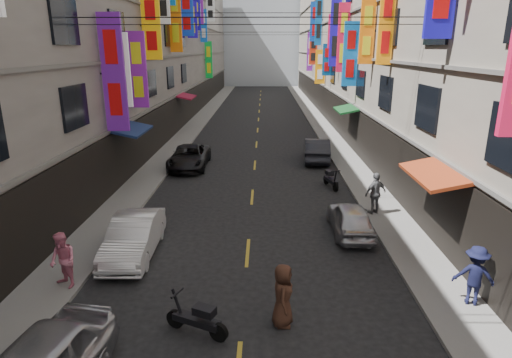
{
  "coord_description": "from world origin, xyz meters",
  "views": [
    {
      "loc": [
        0.56,
        4.08,
        7.03
      ],
      "look_at": [
        0.39,
        13.09,
        4.27
      ],
      "focal_mm": 30.0,
      "sensor_mm": 36.0,
      "label": 1
    }
  ],
  "objects_px": {
    "car_left_mid": "(134,237)",
    "car_right_far": "(317,150)",
    "pedestrian_rfar": "(375,193)",
    "pedestrian_crossing": "(283,295)",
    "pedestrian_rnear": "(475,275)",
    "car_left_far": "(189,157)",
    "scooter_crossing": "(197,319)",
    "scooter_far_right": "(331,179)",
    "pedestrian_lfar": "(63,261)",
    "car_right_mid": "(350,218)"
  },
  "relations": [
    {
      "from": "scooter_crossing",
      "to": "car_left_far",
      "type": "distance_m",
      "value": 16.27
    },
    {
      "from": "pedestrian_lfar",
      "to": "pedestrian_crossing",
      "type": "xyz_separation_m",
      "value": [
        6.48,
        -1.57,
        -0.12
      ]
    },
    {
      "from": "car_right_far",
      "to": "pedestrian_crossing",
      "type": "bearing_deg",
      "value": 85.3
    },
    {
      "from": "pedestrian_rfar",
      "to": "car_left_mid",
      "type": "bearing_deg",
      "value": -4.27
    },
    {
      "from": "pedestrian_rfar",
      "to": "pedestrian_crossing",
      "type": "height_order",
      "value": "pedestrian_rfar"
    },
    {
      "from": "pedestrian_crossing",
      "to": "pedestrian_rnear",
      "type": "bearing_deg",
      "value": -76.16
    },
    {
      "from": "car_right_far",
      "to": "pedestrian_rfar",
      "type": "xyz_separation_m",
      "value": [
        1.4,
        -9.58,
        0.3
      ]
    },
    {
      "from": "scooter_crossing",
      "to": "pedestrian_crossing",
      "type": "distance_m",
      "value": 2.27
    },
    {
      "from": "scooter_far_right",
      "to": "car_left_mid",
      "type": "distance_m",
      "value": 11.26
    },
    {
      "from": "car_left_far",
      "to": "pedestrian_rfar",
      "type": "distance_m",
      "value": 12.19
    },
    {
      "from": "car_left_far",
      "to": "car_right_far",
      "type": "distance_m",
      "value": 8.2
    },
    {
      "from": "scooter_crossing",
      "to": "pedestrian_crossing",
      "type": "bearing_deg",
      "value": -54.17
    },
    {
      "from": "car_left_far",
      "to": "pedestrian_crossing",
      "type": "xyz_separation_m",
      "value": [
        5.08,
        -15.56,
        0.21
      ]
    },
    {
      "from": "pedestrian_rfar",
      "to": "pedestrian_rnear",
      "type": "bearing_deg",
      "value": 72.01
    },
    {
      "from": "car_right_mid",
      "to": "car_right_far",
      "type": "bearing_deg",
      "value": -90.27
    },
    {
      "from": "scooter_crossing",
      "to": "pedestrian_rnear",
      "type": "bearing_deg",
      "value": -55.64
    },
    {
      "from": "scooter_crossing",
      "to": "car_left_far",
      "type": "bearing_deg",
      "value": 34.33
    },
    {
      "from": "car_left_far",
      "to": "pedestrian_lfar",
      "type": "height_order",
      "value": "pedestrian_lfar"
    },
    {
      "from": "car_left_mid",
      "to": "car_right_far",
      "type": "height_order",
      "value": "car_right_far"
    },
    {
      "from": "scooter_crossing",
      "to": "car_right_mid",
      "type": "bearing_deg",
      "value": -14.45
    },
    {
      "from": "car_left_mid",
      "to": "car_right_far",
      "type": "distance_m",
      "value": 15.65
    },
    {
      "from": "car_right_far",
      "to": "pedestrian_rnear",
      "type": "xyz_separation_m",
      "value": [
        2.45,
        -16.46,
        0.26
      ]
    },
    {
      "from": "scooter_crossing",
      "to": "pedestrian_lfar",
      "type": "bearing_deg",
      "value": 88.84
    },
    {
      "from": "car_right_mid",
      "to": "pedestrian_rnear",
      "type": "xyz_separation_m",
      "value": [
        2.47,
        -5.02,
        0.37
      ]
    },
    {
      "from": "car_right_mid",
      "to": "pedestrian_lfar",
      "type": "bearing_deg",
      "value": 24.76
    },
    {
      "from": "pedestrian_lfar",
      "to": "pedestrian_rnear",
      "type": "height_order",
      "value": "pedestrian_rnear"
    },
    {
      "from": "pedestrian_rnear",
      "to": "pedestrian_rfar",
      "type": "distance_m",
      "value": 6.96
    },
    {
      "from": "scooter_crossing",
      "to": "scooter_far_right",
      "type": "distance_m",
      "value": 13.27
    },
    {
      "from": "scooter_crossing",
      "to": "pedestrian_rfar",
      "type": "distance_m",
      "value": 10.52
    },
    {
      "from": "scooter_crossing",
      "to": "pedestrian_rfar",
      "type": "xyz_separation_m",
      "value": [
        6.5,
        8.25,
        0.6
      ]
    },
    {
      "from": "scooter_far_right",
      "to": "scooter_crossing",
      "type": "bearing_deg",
      "value": 53.39
    },
    {
      "from": "pedestrian_rnear",
      "to": "scooter_far_right",
      "type": "bearing_deg",
      "value": -56.79
    },
    {
      "from": "car_right_far",
      "to": "car_left_far",
      "type": "bearing_deg",
      "value": 17.65
    },
    {
      "from": "car_right_mid",
      "to": "pedestrian_crossing",
      "type": "bearing_deg",
      "value": 63.72
    },
    {
      "from": "car_left_far",
      "to": "pedestrian_lfar",
      "type": "xyz_separation_m",
      "value": [
        -1.4,
        -13.99,
        0.33
      ]
    },
    {
      "from": "car_left_mid",
      "to": "pedestrian_rfar",
      "type": "xyz_separation_m",
      "value": [
        9.4,
        3.87,
        0.34
      ]
    },
    {
      "from": "car_left_far",
      "to": "pedestrian_crossing",
      "type": "distance_m",
      "value": 16.37
    },
    {
      "from": "scooter_far_right",
      "to": "car_left_far",
      "type": "height_order",
      "value": "car_left_far"
    },
    {
      "from": "car_left_mid",
      "to": "pedestrian_rfar",
      "type": "distance_m",
      "value": 10.17
    },
    {
      "from": "car_left_far",
      "to": "car_right_far",
      "type": "relative_size",
      "value": 1.07
    },
    {
      "from": "car_left_far",
      "to": "car_right_far",
      "type": "xyz_separation_m",
      "value": [
        8.0,
        1.82,
        0.07
      ]
    },
    {
      "from": "pedestrian_lfar",
      "to": "pedestrian_crossing",
      "type": "height_order",
      "value": "pedestrian_lfar"
    },
    {
      "from": "car_right_mid",
      "to": "car_right_far",
      "type": "relative_size",
      "value": 0.82
    },
    {
      "from": "car_left_mid",
      "to": "car_right_far",
      "type": "bearing_deg",
      "value": 57.3
    },
    {
      "from": "car_left_mid",
      "to": "car_right_far",
      "type": "relative_size",
      "value": 0.94
    },
    {
      "from": "pedestrian_rnear",
      "to": "pedestrian_rfar",
      "type": "height_order",
      "value": "pedestrian_rfar"
    },
    {
      "from": "pedestrian_rnear",
      "to": "pedestrian_crossing",
      "type": "distance_m",
      "value": 5.45
    },
    {
      "from": "car_left_mid",
      "to": "pedestrian_rnear",
      "type": "relative_size",
      "value": 2.42
    },
    {
      "from": "pedestrian_crossing",
      "to": "scooter_far_right",
      "type": "bearing_deg",
      "value": -10.18
    },
    {
      "from": "pedestrian_rfar",
      "to": "pedestrian_crossing",
      "type": "distance_m",
      "value": 8.92
    }
  ]
}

